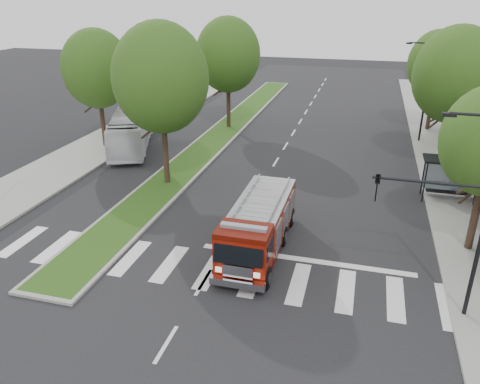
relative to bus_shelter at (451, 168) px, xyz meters
name	(u,v)px	position (x,y,z in m)	size (l,w,h in m)	color
ground	(230,239)	(-11.20, -8.15, -2.04)	(140.00, 140.00, 0.00)	black
sidewalk_right	(464,189)	(1.30, 1.85, -1.96)	(5.00, 80.00, 0.15)	gray
sidewalk_left	(87,153)	(-25.70, 1.85, -1.96)	(5.00, 80.00, 0.15)	gray
median	(222,133)	(-17.20, 9.85, -1.96)	(3.00, 50.00, 0.15)	gray
bus_shelter	(451,168)	(0.00, 0.00, 0.00)	(3.20, 1.60, 2.61)	black
tree_right_mid	(456,75)	(0.30, 5.85, 4.45)	(5.60, 5.60, 9.72)	black
tree_right_far	(438,64)	(0.30, 15.85, 3.80)	(5.00, 5.00, 8.73)	black
tree_median_near	(161,78)	(-17.20, -2.15, 4.77)	(5.80, 5.80, 10.16)	black
tree_median_far	(228,55)	(-17.20, 11.85, 4.45)	(5.60, 5.60, 9.72)	black
tree_left_mid	(97,69)	(-25.20, 3.85, 4.12)	(5.20, 5.20, 9.16)	black
streetlight_right_near	(461,205)	(-1.59, -11.65, 2.63)	(4.08, 0.22, 8.00)	black
streetlight_right_far	(425,88)	(-0.85, 11.85, 2.44)	(2.11, 0.20, 8.00)	black
fire_engine	(259,226)	(-9.54, -8.80, -0.74)	(2.42, 7.80, 2.70)	#540C04
city_bus	(131,128)	(-23.20, 4.67, -0.54)	(2.52, 10.77, 3.00)	silver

